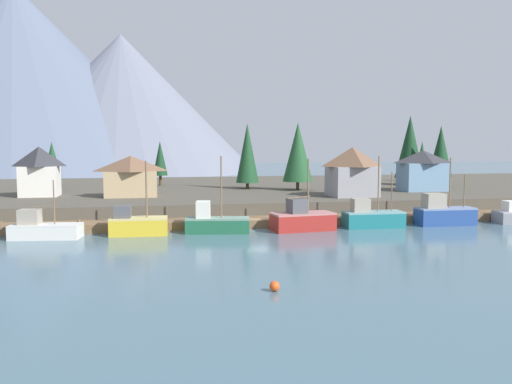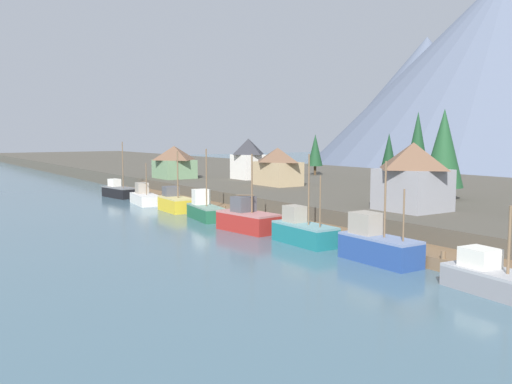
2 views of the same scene
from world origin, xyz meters
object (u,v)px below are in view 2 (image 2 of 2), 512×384
Objects in this scene: fishing_boat_green at (205,210)px; fishing_boat_red at (247,219)px; fishing_boat_teal at (304,231)px; house_white at (248,158)px; conifer_centre at (315,150)px; conifer_back_right at (417,148)px; conifer_near_right at (444,148)px; fishing_boat_black at (119,191)px; house_green at (174,162)px; fishing_boat_grey at (495,279)px; fishing_boat_blue at (377,245)px; house_tan at (278,166)px; fishing_boat_yellow at (175,203)px; conifer_mid_right at (389,152)px; fishing_boat_white at (145,197)px; house_grey at (413,176)px.

fishing_boat_green reaches higher than fishing_boat_red.
fishing_boat_red is at bearing -174.69° from fishing_boat_teal.
conifer_centre is at bearing 93.87° from house_white.
fishing_boat_teal is 0.78× the size of conifer_back_right.
fishing_boat_teal is 24.78m from conifer_near_right.
fishing_boat_black reaches higher than house_green.
fishing_boat_green is 1.17× the size of fishing_boat_grey.
house_white is (-22.55, 21.10, 4.95)m from fishing_boat_green.
house_tan is (-37.90, 17.71, 4.03)m from fishing_boat_blue.
fishing_boat_yellow is 40.33m from conifer_centre.
fishing_boat_blue is 1.03× the size of conifer_mid_right.
house_white is at bearing 139.44° from fishing_boat_red.
fishing_boat_black reaches higher than fishing_boat_grey.
fishing_boat_green is 1.04× the size of fishing_boat_blue.
fishing_boat_blue is at bearing -22.27° from house_white.
conifer_mid_right is at bearing 45.60° from house_green.
fishing_boat_grey is 0.97× the size of house_tan.
conifer_mid_right reaches higher than fishing_boat_white.
house_white reaches higher than fishing_boat_yellow.
conifer_mid_right is 0.74× the size of conifer_back_right.
conifer_back_right is (40.01, 16.77, 2.99)m from house_green.
conifer_centre reaches higher than fishing_boat_teal.
house_green is at bearing -165.14° from conifer_near_right.
conifer_centre is at bearing 145.83° from fishing_boat_blue.
conifer_near_right is 1.00× the size of conifer_back_right.
fishing_boat_green reaches higher than house_green.
house_tan is 20.14m from conifer_mid_right.
conifer_near_right is (24.65, 23.59, 7.45)m from fishing_boat_yellow.
fishing_boat_red is at bearing -8.37° from fishing_boat_black.
house_tan is at bearing 129.88° from fishing_boat_red.
fishing_boat_yellow is at bearing 10.03° from fishing_boat_white.
fishing_boat_teal is at bearing -178.25° from fishing_boat_blue.
house_white is 0.88× the size of conifer_mid_right.
fishing_boat_grey is (67.68, 0.08, -0.05)m from fishing_boat_black.
house_white is 1.00× the size of house_green.
fishing_boat_black is at bearing -77.67° from house_green.
fishing_boat_black is at bearing 172.47° from fishing_boat_red.
house_tan is (-30.81, 5.41, -0.63)m from house_grey.
fishing_boat_white is at bearing -178.17° from fishing_boat_blue.
house_grey is 44.37m from house_white.
house_grey reaches higher than fishing_boat_teal.
house_white is (-32.50, 21.41, 4.83)m from fishing_boat_red.
conifer_centre is at bearing 73.85° from fishing_boat_black.
fishing_boat_yellow is 1.04× the size of conifer_centre.
fishing_boat_grey is 65.03m from house_white.
conifer_near_right reaches higher than house_white.
fishing_boat_blue reaches higher than fishing_boat_grey.
house_green is at bearing 169.61° from fishing_boat_green.
conifer_near_right is 1.36× the size of conifer_mid_right.
fishing_boat_black is at bearing -170.66° from fishing_boat_green.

